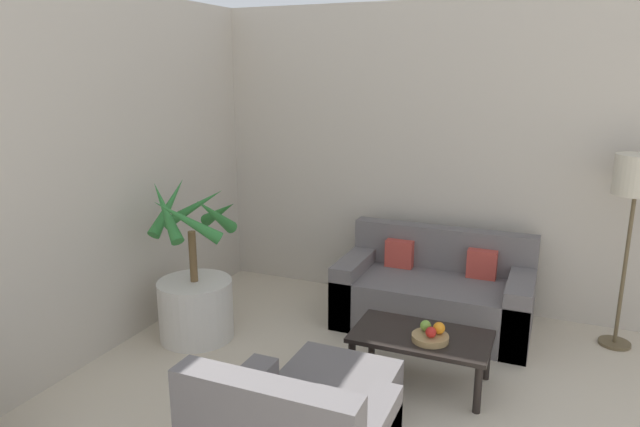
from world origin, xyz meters
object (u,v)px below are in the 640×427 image
object	(u,v)px
apple_green	(426,326)
ottoman	(341,393)
floor_lamp	(636,185)
fruit_bowl	(430,338)
orange_fruit	(439,328)
coffee_table	(421,341)
potted_palm	(195,294)
sofa_loveseat	(434,295)
apple_red	(431,332)

from	to	relation	value
apple_green	ottoman	world-z (taller)	apple_green
floor_lamp	fruit_bowl	bearing A→B (deg)	-135.01
apple_green	orange_fruit	distance (m)	0.09
coffee_table	orange_fruit	world-z (taller)	orange_fruit
fruit_bowl	orange_fruit	world-z (taller)	orange_fruit
potted_palm	floor_lamp	size ratio (longest dim) A/B	0.86
ottoman	potted_palm	bearing A→B (deg)	158.24
ottoman	floor_lamp	bearing A→B (deg)	47.03
potted_palm	orange_fruit	world-z (taller)	potted_palm
potted_palm	coffee_table	world-z (taller)	potted_palm
potted_palm	sofa_loveseat	bearing A→B (deg)	29.56
coffee_table	ottoman	size ratio (longest dim) A/B	1.41
coffee_table	sofa_loveseat	bearing A→B (deg)	96.63
apple_red	apple_green	xyz separation A→B (m)	(-0.05, 0.08, 0.00)
sofa_loveseat	fruit_bowl	distance (m)	1.04
potted_palm	apple_green	bearing A→B (deg)	0.28
apple_red	orange_fruit	bearing A→B (deg)	63.51
floor_lamp	coffee_table	distance (m)	1.99
potted_palm	orange_fruit	bearing A→B (deg)	0.11
fruit_bowl	ottoman	bearing A→B (deg)	-127.92
floor_lamp	ottoman	bearing A→B (deg)	-132.97
apple_red	apple_green	distance (m)	0.10
fruit_bowl	apple_red	bearing A→B (deg)	-73.59
coffee_table	apple_red	size ratio (longest dim) A/B	12.83
potted_palm	ottoman	size ratio (longest dim) A/B	1.97
fruit_bowl	ottoman	size ratio (longest dim) A/B	0.37
coffee_table	ottoman	xyz separation A→B (m)	(-0.35, -0.62, -0.14)
apple_red	ottoman	world-z (taller)	apple_red
sofa_loveseat	apple_red	bearing A→B (deg)	-79.45
apple_green	orange_fruit	world-z (taller)	orange_fruit
fruit_bowl	apple_red	world-z (taller)	apple_red
potted_palm	apple_red	world-z (taller)	potted_palm
coffee_table	ottoman	distance (m)	0.72
apple_green	orange_fruit	bearing A→B (deg)	-3.33
orange_fruit	coffee_table	bearing A→B (deg)	169.12
floor_lamp	orange_fruit	size ratio (longest dim) A/B	18.95
sofa_loveseat	floor_lamp	xyz separation A→B (m)	(1.41, 0.20, 1.02)
apple_green	apple_red	bearing A→B (deg)	-56.47
potted_palm	ottoman	distance (m)	1.61
coffee_table	fruit_bowl	bearing A→B (deg)	-41.94
sofa_loveseat	potted_palm	bearing A→B (deg)	-150.44
sofa_loveseat	apple_red	distance (m)	1.08
coffee_table	apple_green	size ratio (longest dim) A/B	12.51
potted_palm	apple_green	size ratio (longest dim) A/B	17.54
sofa_loveseat	apple_red	world-z (taller)	sofa_loveseat
fruit_bowl	orange_fruit	bearing A→B (deg)	43.19
potted_palm	apple_red	size ratio (longest dim) A/B	17.99
orange_fruit	potted_palm	bearing A→B (deg)	-179.89
floor_lamp	ottoman	distance (m)	2.67
orange_fruit	apple_red	bearing A→B (deg)	-116.49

